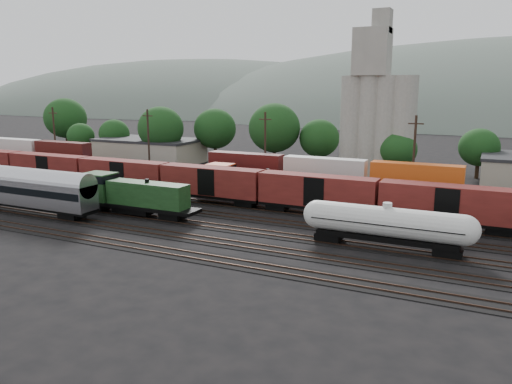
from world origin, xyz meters
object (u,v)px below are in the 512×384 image
at_px(green_locomotive, 127,194).
at_px(passenger_coach, 15,186).
at_px(grain_silo, 376,115).
at_px(tank_car_a, 386,224).
at_px(orange_locomotive, 248,181).

xyz_separation_m(green_locomotive, passenger_coach, (-14.04, -5.00, 0.75)).
height_order(passenger_coach, grain_silo, grain_silo).
xyz_separation_m(passenger_coach, grain_silo, (36.24, 46.00, 7.77)).
xyz_separation_m(green_locomotive, tank_car_a, (32.38, -0.00, -0.04)).
distance_m(tank_car_a, grain_silo, 43.10).
distance_m(green_locomotive, passenger_coach, 14.92).
bearing_deg(tank_car_a, orange_locomotive, 146.59).
relative_size(passenger_coach, grain_silo, 0.87).
relative_size(tank_car_a, orange_locomotive, 0.94).
relative_size(orange_locomotive, grain_silo, 0.63).
xyz_separation_m(tank_car_a, orange_locomotive, (-22.74, 15.00, -0.09)).
xyz_separation_m(green_locomotive, grain_silo, (22.20, 41.00, 8.52)).
distance_m(tank_car_a, passenger_coach, 46.70).
bearing_deg(green_locomotive, grain_silo, 61.56).
xyz_separation_m(tank_car_a, grain_silo, (-10.18, 41.00, 8.57)).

